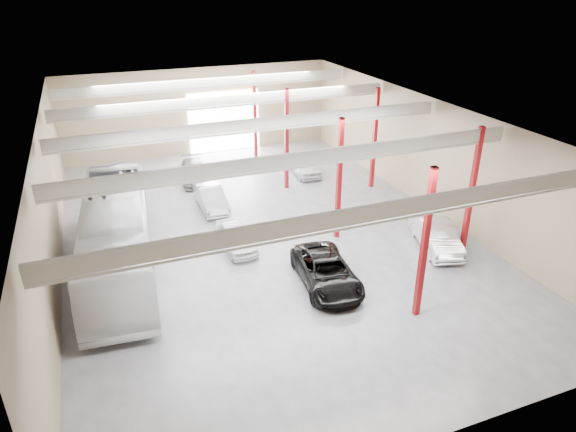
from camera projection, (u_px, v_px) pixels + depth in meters
depot_shell at (261, 149)px, 28.45m from camera, size 22.12×32.12×7.06m
coach_bus at (117, 236)px, 25.73m from camera, size 4.32×13.78×3.78m
black_sedan at (326, 272)px, 24.82m from camera, size 3.06×5.59×1.48m
car_row_a at (236, 237)px, 28.21m from camera, size 1.75×3.97×1.33m
car_row_b at (211, 198)px, 32.97m from camera, size 1.51×4.33×1.42m
car_row_c at (194, 172)px, 37.35m from camera, size 2.46×4.83×1.34m
car_right_near at (436, 235)px, 28.21m from camera, size 2.94×5.05×1.57m
car_right_far at (303, 164)px, 38.66m from camera, size 1.95×4.33×1.44m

